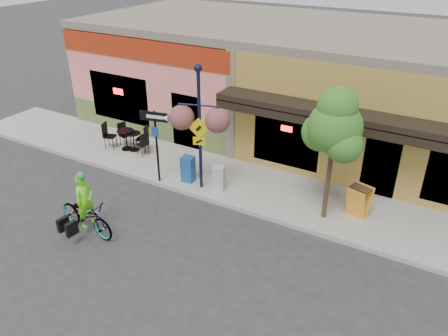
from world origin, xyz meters
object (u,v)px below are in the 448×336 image
Objects in this scene: cyclist_rider at (86,208)px; bicycle at (86,216)px; street_tree at (331,156)px; building at (299,80)px; lamp_post at (200,129)px; one_way_sign at (157,147)px; newspaper_box_grey at (219,178)px; newspaper_box_blue at (188,169)px.

bicycle is at bearing 94.99° from cyclist_rider.
street_tree reaches higher than bicycle.
bicycle is at bearing -103.42° from building.
lamp_post is 1.72m from one_way_sign.
newspaper_box_grey is (2.14, 3.73, -0.25)m from cyclist_rider.
newspaper_box_grey is (0.57, 0.18, -1.67)m from lamp_post.
bicycle is at bearing -131.63° from lamp_post.
newspaper_box_grey is at bearing -177.55° from street_tree.
building is 20.04× the size of newspaper_box_blue.
lamp_post reaches higher than one_way_sign.
one_way_sign is (-2.25, -6.85, -0.84)m from building.
newspaper_box_blue is (-1.38, -6.37, -1.65)m from building.
lamp_post reaches higher than bicycle.
street_tree is (5.75, 3.88, 1.65)m from bicycle.
newspaper_box_blue is (0.88, 0.48, -0.81)m from one_way_sign.
street_tree reaches higher than newspaper_box_blue.
street_tree is at bearing -50.96° from bicycle.
newspaper_box_grey is (-0.20, -6.32, -1.69)m from building.
lamp_post is (1.62, 3.56, 1.69)m from bicycle.
building reaches higher than cyclist_rider.
building is 6.54m from lamp_post.
building is 4.46× the size of street_tree.
cyclist_rider is 4.31m from newspaper_box_grey.
building reaches higher than newspaper_box_blue.
newspaper_box_grey is at bearing -24.89° from cyclist_rider.
lamp_post is 1.74m from newspaper_box_blue.
newspaper_box_grey is (1.17, 0.05, -0.05)m from newspaper_box_blue.
bicycle is at bearing -136.20° from newspaper_box_grey.
bicycle is 1.28× the size of cyclist_rider.
one_way_sign is at bearing 176.35° from lamp_post.
lamp_post is 4.14m from street_tree.
cyclist_rider is 0.39× the size of lamp_post.
building is 6.72m from newspaper_box_blue.
cyclist_rider is at bearing -103.15° from building.
newspaper_box_blue is 1.11× the size of newspaper_box_grey.
building is at bearing -8.42° from bicycle.
bicycle is (-2.40, -10.05, -1.71)m from building.
one_way_sign reaches higher than newspaper_box_grey.
lamp_post reaches higher than newspaper_box_grey.
one_way_sign is at bearing 178.77° from newspaper_box_grey.
newspaper_box_blue is at bearing -9.78° from cyclist_rider.
newspaper_box_grey is at bearing 2.24° from one_way_sign.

